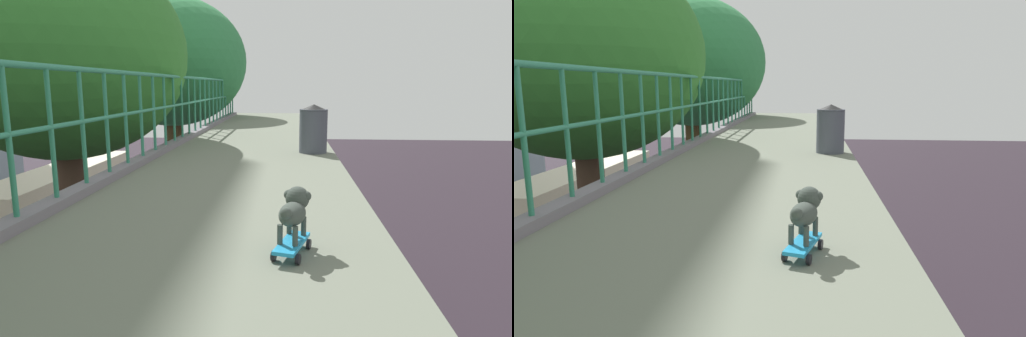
% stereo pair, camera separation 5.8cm
% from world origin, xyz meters
% --- Properties ---
extents(city_bus, '(2.61, 11.59, 3.35)m').
position_xyz_m(city_bus, '(-9.08, 19.51, 1.89)').
color(city_bus, beige).
rests_on(city_bus, ground).
extents(roadside_tree_mid, '(4.81, 4.81, 9.90)m').
position_xyz_m(roadside_tree_mid, '(-2.56, 7.98, 7.77)').
color(roadside_tree_mid, brown).
rests_on(roadside_tree_mid, ground).
extents(roadside_tree_far, '(5.15, 5.15, 10.24)m').
position_xyz_m(roadside_tree_far, '(-2.22, 14.78, 7.97)').
color(roadside_tree_far, brown).
rests_on(roadside_tree_far, ground).
extents(toy_skateboard, '(0.27, 0.45, 0.09)m').
position_xyz_m(toy_skateboard, '(1.86, 2.27, 6.27)').
color(toy_skateboard, '#2193CE').
rests_on(toy_skateboard, overpass_deck).
extents(small_dog, '(0.24, 0.41, 0.33)m').
position_xyz_m(small_dog, '(1.87, 2.35, 6.49)').
color(small_dog, '#404942').
rests_on(small_dog, toy_skateboard).
extents(litter_bin, '(0.46, 0.46, 0.78)m').
position_xyz_m(litter_bin, '(2.23, 6.71, 6.60)').
color(litter_bin, '#474B57').
rests_on(litter_bin, overpass_deck).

